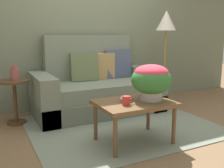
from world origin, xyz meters
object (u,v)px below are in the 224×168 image
object	(u,v)px
coffee_mug	(126,100)
coffee_table	(134,106)
potted_plant	(151,79)
floor_lamp	(166,27)
table_vase	(15,74)
side_table	(15,94)
snack_bowl	(126,98)
couch	(97,89)

from	to	relation	value
coffee_mug	coffee_table	bearing A→B (deg)	28.35
coffee_table	coffee_mug	distance (m)	0.19
potted_plant	coffee_mug	distance (m)	0.39
floor_lamp	coffee_mug	world-z (taller)	floor_lamp
floor_lamp	table_vase	bearing A→B (deg)	-179.77
floor_lamp	coffee_mug	xyz separation A→B (m)	(-1.51, -1.33, -0.78)
side_table	snack_bowl	distance (m)	1.58
snack_bowl	table_vase	xyz separation A→B (m)	(-0.99, 1.20, 0.17)
side_table	floor_lamp	bearing A→B (deg)	0.18
couch	table_vase	world-z (taller)	couch
floor_lamp	potted_plant	world-z (taller)	floor_lamp
couch	coffee_mug	xyz separation A→B (m)	(-0.25, -1.35, 0.17)
table_vase	side_table	bearing A→B (deg)	173.66
floor_lamp	potted_plant	bearing A→B (deg)	-132.48
couch	potted_plant	size ratio (longest dim) A/B	4.32
couch	floor_lamp	xyz separation A→B (m)	(1.26, -0.03, 0.94)
snack_bowl	potted_plant	bearing A→B (deg)	-12.89
coffee_mug	couch	bearing A→B (deg)	79.65
coffee_mug	snack_bowl	xyz separation A→B (m)	(0.06, 0.11, -0.01)
potted_plant	coffee_mug	bearing A→B (deg)	-171.96
side_table	floor_lamp	distance (m)	2.61
coffee_table	coffee_mug	size ratio (longest dim) A/B	6.51
floor_lamp	coffee_mug	bearing A→B (deg)	-138.66
potted_plant	couch	bearing A→B (deg)	93.91
floor_lamp	table_vase	world-z (taller)	floor_lamp
side_table	potted_plant	world-z (taller)	potted_plant
side_table	table_vase	world-z (taller)	table_vase
floor_lamp	snack_bowl	xyz separation A→B (m)	(-1.45, -1.21, -0.79)
floor_lamp	coffee_mug	size ratio (longest dim) A/B	12.50
table_vase	floor_lamp	bearing A→B (deg)	0.23
couch	table_vase	xyz separation A→B (m)	(-1.18, -0.04, 0.33)
table_vase	potted_plant	bearing A→B (deg)	-44.93
coffee_table	table_vase	world-z (taller)	table_vase
side_table	coffee_mug	distance (m)	1.63
table_vase	snack_bowl	bearing A→B (deg)	-50.51
couch	side_table	world-z (taller)	couch
coffee_mug	snack_bowl	bearing A→B (deg)	62.58
coffee_table	snack_bowl	world-z (taller)	snack_bowl
couch	floor_lamp	distance (m)	1.57
couch	potted_plant	world-z (taller)	couch
side_table	table_vase	xyz separation A→B (m)	(0.02, -0.00, 0.27)
coffee_table	floor_lamp	world-z (taller)	floor_lamp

